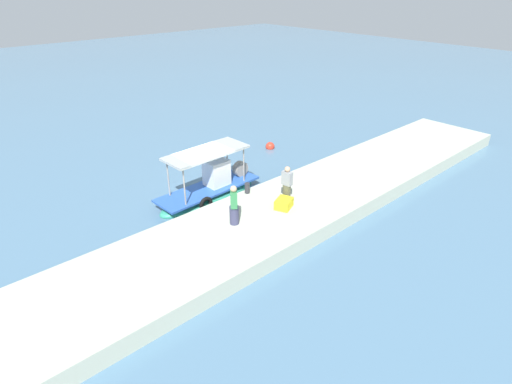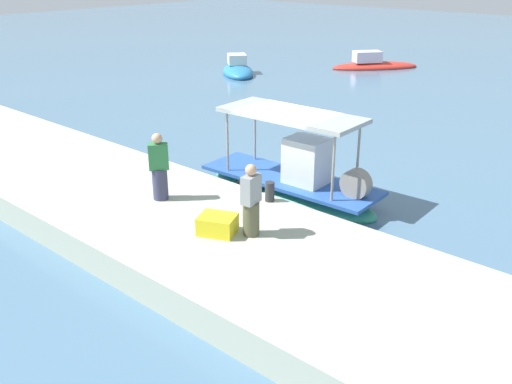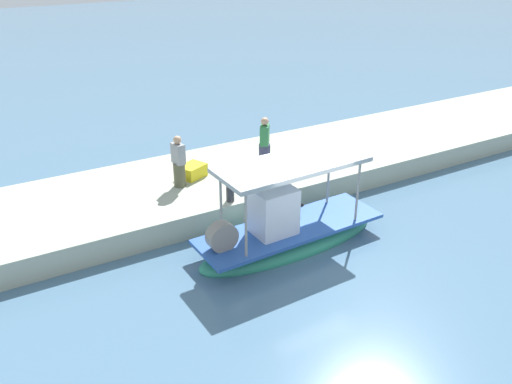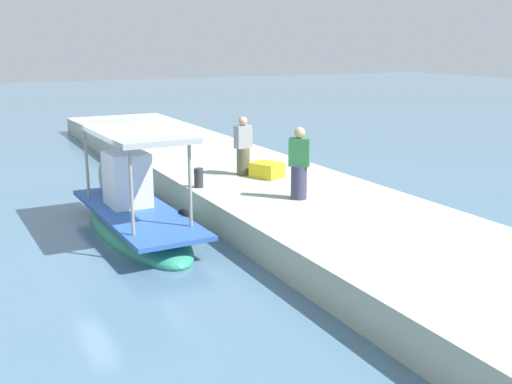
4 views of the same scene
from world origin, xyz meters
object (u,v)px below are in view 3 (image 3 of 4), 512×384
object	(u,v)px
mooring_bollard	(230,193)
main_fishing_boat	(287,232)
cargo_crate	(192,171)
fisherman_by_crate	(179,164)
fisherman_near_bollard	(265,145)

from	to	relation	value
mooring_bollard	main_fishing_boat	bearing A→B (deg)	111.28
mooring_bollard	cargo_crate	xyz separation A→B (m)	(0.27, -2.14, -0.04)
fisherman_by_crate	mooring_bollard	distance (m)	1.98
fisherman_by_crate	cargo_crate	size ratio (longest dim) A/B	2.07
fisherman_by_crate	main_fishing_boat	bearing A→B (deg)	114.21
mooring_bollard	fisherman_near_bollard	bearing A→B (deg)	-141.93
main_fishing_boat	cargo_crate	distance (m)	4.23
main_fishing_boat	fisherman_near_bollard	world-z (taller)	main_fishing_boat
fisherman_near_bollard	fisherman_by_crate	world-z (taller)	fisherman_near_bollard
fisherman_near_bollard	mooring_bollard	size ratio (longest dim) A/B	3.43
fisherman_near_bollard	fisherman_by_crate	xyz separation A→B (m)	(3.07, 0.00, -0.04)
main_fishing_boat	mooring_bollard	world-z (taller)	main_fishing_boat
fisherman_near_bollard	mooring_bollard	bearing A→B (deg)	38.07
mooring_bollard	cargo_crate	world-z (taller)	mooring_bollard
mooring_bollard	cargo_crate	distance (m)	2.16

